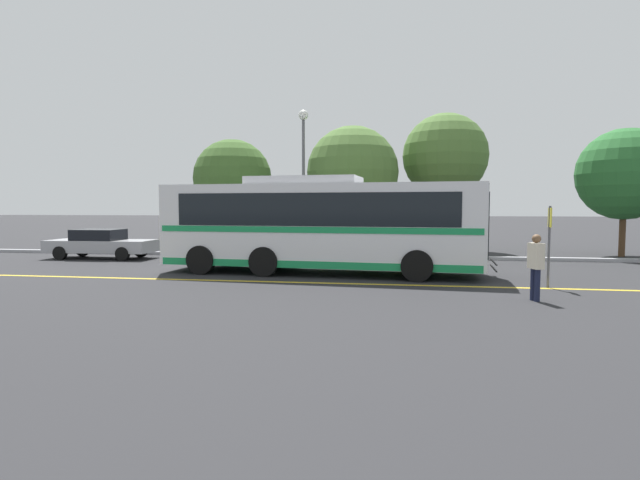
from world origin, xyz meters
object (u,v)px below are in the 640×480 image
Objects in this scene: parked_car_0 at (101,244)px; parked_car_1 at (256,245)px; parked_car_2 at (406,244)px; transit_bus at (320,223)px; bus_stop_sign at (549,236)px; pedestrian_0 at (536,263)px; tree_2 at (353,172)px; street_lamp at (303,155)px; tree_1 at (625,174)px; tree_3 at (445,156)px; tree_0 at (233,179)px.

parked_car_1 is at bearing 93.41° from parked_car_0.
parked_car_2 is (6.52, -0.06, 0.10)m from parked_car_1.
bus_stop_sign is at bearing 78.29° from transit_bus.
pedestrian_0 is (6.09, -4.22, -0.82)m from transit_bus.
street_lamp is at bearing -139.72° from tree_2.
pedestrian_0 is 0.28× the size of tree_1.
tree_3 is (15.64, 6.75, 4.33)m from parked_car_0.
street_lamp is at bearing 148.97° from parked_car_1.
tree_3 reaches higher than tree_1.
parked_car_2 is (13.58, 0.50, 0.09)m from parked_car_0.
bus_stop_sign reaches higher than pedestrian_0.
parked_car_2 is 8.67m from pedestrian_0.
bus_stop_sign is (10.48, -5.98, 0.83)m from parked_car_1.
tree_2 reaches higher than tree_1.
pedestrian_0 is at bearing 51.64° from parked_car_1.
tree_1 is at bearing 153.44° from bus_stop_sign.
parked_car_1 is 6.52m from parked_car_2.
parked_car_1 is 12.09m from bus_stop_sign.
tree_2 is 5.16m from tree_3.
parked_car_0 is at bearing -168.90° from tree_1.
parked_car_2 is 6.83m from street_lamp.
tree_2 is at bearing 35.25° from parked_car_2.
tree_0 reaches higher than parked_car_0.
parked_car_2 is 6.16m from tree_2.
tree_3 is at bearing -166.70° from bus_stop_sign.
pedestrian_0 reaches higher than parked_car_2.
transit_bus is 7.39m from street_lamp.
transit_bus is 5.04m from parked_car_2.
tree_3 is (8.58, 6.19, 4.34)m from parked_car_1.
transit_bus is 2.40× the size of parked_car_0.
parked_car_0 is 18.38m from bus_stop_sign.
transit_bus is 6.89× the size of pedestrian_0.
pedestrian_0 is at bearing -53.51° from street_lamp.
parked_car_2 is at bearing -58.89° from tree_2.
transit_bus is 1.57× the size of tree_3.
tree_3 is at bearing 157.75° from transit_bus.
pedestrian_0 is at bearing 59.71° from transit_bus.
parked_car_1 is at bearing -144.18° from tree_3.
tree_2 is (-12.67, 0.31, 0.26)m from tree_1.
tree_3 reaches higher than tree_2.
parked_car_1 is at bearing -148.53° from pedestrian_0.
street_lamp reaches higher than bus_stop_sign.
parked_car_0 is at bearing -156.66° from tree_3.
street_lamp is 2.96m from tree_2.
pedestrian_0 is 2.44m from bus_stop_sign.
parked_car_0 is 2.02× the size of bus_stop_sign.
parked_car_2 is 2.73× the size of pedestrian_0.
parked_car_0 is 7.08m from parked_car_1.
parked_car_0 is 13.59m from parked_car_2.
bus_stop_sign is at bearing -121.00° from tree_1.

